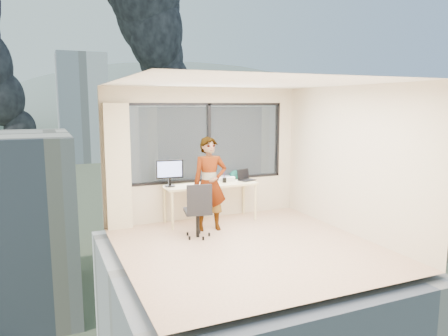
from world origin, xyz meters
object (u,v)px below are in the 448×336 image
chair (198,209)px  game_console (226,178)px  desk (211,202)px  person (210,184)px  laptop (247,176)px  monitor (170,173)px  handbag (235,175)px

chair → game_console: bearing=56.7°
desk → person: person is taller
laptop → monitor: bearing=158.8°
person → laptop: bearing=37.0°
chair → handbag: (1.22, 1.09, 0.35)m
game_console → desk: bearing=-137.9°
game_console → handbag: (0.21, 0.03, 0.05)m
desk → chair: bearing=-124.3°
game_console → laptop: size_ratio=0.96×
chair → person: 0.60m
chair → handbag: size_ratio=4.04×
chair → monitor: bearing=114.6°
desk → game_console: (0.43, 0.22, 0.41)m
laptop → chair: bearing=-168.0°
chair → person: (0.36, 0.33, 0.36)m
laptop → person: bearing=-172.5°
monitor → handbag: size_ratio=2.11×
monitor → game_console: size_ratio=1.59×
desk → chair: 1.02m
game_console → handbag: 0.22m
chair → person: person is taller
person → handbag: person is taller
monitor → game_console: bearing=13.8°
person → monitor: bearing=145.7°
laptop → game_console: bearing=131.5°
person → game_console: size_ratio=5.29×
desk → handbag: 0.83m
monitor → handbag: monitor is taller
person → handbag: 1.15m
desk → game_console: size_ratio=5.60×
game_console → laptop: (0.37, -0.20, 0.06)m
handbag → desk: bearing=-176.6°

